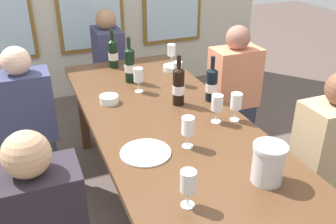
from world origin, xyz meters
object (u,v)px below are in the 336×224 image
object	(u,v)px
wine_bottle_2	(130,65)
tasting_bowl_1	(109,99)
metal_pitcher	(268,163)
wine_bottle_0	(212,84)
wine_glass_5	(177,69)
wine_glass_1	(188,127)
seated_person_0	(29,128)
dining_table	(167,128)
wine_bottle_1	(179,86)
white_plate_0	(146,153)
wine_bottle_3	(113,53)
wine_glass_4	(171,51)
tasting_bowl_0	(172,68)
wine_glass_6	(217,104)
seated_person_3	(326,165)
wine_glass_2	(138,76)
wine_glass_0	(236,102)
wine_glass_3	(188,183)
seated_person_1	(233,96)
seated_person_4	(110,70)

from	to	relation	value
wine_bottle_2	tasting_bowl_1	bearing A→B (deg)	-128.01
metal_pitcher	wine_bottle_0	size ratio (longest dim) A/B	0.62
wine_bottle_2	wine_glass_5	distance (m)	0.35
wine_glass_1	seated_person_0	distance (m)	1.27
dining_table	wine_bottle_2	distance (m)	0.67
wine_bottle_1	white_plate_0	bearing A→B (deg)	-129.21
wine_bottle_3	wine_glass_4	world-z (taller)	wine_bottle_3
wine_bottle_0	tasting_bowl_0	bearing A→B (deg)	92.39
metal_pitcher	seated_person_0	bearing A→B (deg)	126.62
tasting_bowl_0	wine_glass_1	xyz separation A→B (m)	(-0.36, -1.09, 0.10)
wine_glass_4	wine_glass_5	distance (m)	0.43
wine_glass_5	wine_glass_6	xyz separation A→B (m)	(-0.01, -0.62, -0.00)
wine_glass_4	seated_person_3	size ratio (longest dim) A/B	0.16
wine_glass_2	wine_glass_0	bearing A→B (deg)	-56.73
seated_person_0	tasting_bowl_1	bearing A→B (deg)	-26.11
wine_glass_3	seated_person_1	bearing A→B (deg)	52.14
wine_glass_4	seated_person_4	xyz separation A→B (m)	(-0.39, 0.62, -0.33)
wine_bottle_3	seated_person_4	size ratio (longest dim) A/B	0.28
seated_person_0	seated_person_4	xyz separation A→B (m)	(0.80, 0.90, 0.00)
tasting_bowl_0	tasting_bowl_1	size ratio (longest dim) A/B	1.14
dining_table	wine_glass_0	distance (m)	0.45
dining_table	metal_pitcher	size ratio (longest dim) A/B	12.07
wine_glass_1	wine_bottle_1	bearing A→B (deg)	72.06
wine_bottle_0	tasting_bowl_1	bearing A→B (deg)	161.76
dining_table	wine_glass_2	distance (m)	0.48
wine_glass_2	tasting_bowl_1	bearing A→B (deg)	-156.87
seated_person_4	wine_glass_2	bearing A→B (deg)	-91.92
wine_glass_2	seated_person_0	bearing A→B (deg)	168.45
seated_person_4	wine_bottle_1	bearing A→B (deg)	-83.95
tasting_bowl_1	wine_glass_5	distance (m)	0.56
metal_pitcher	seated_person_3	distance (m)	0.71
wine_bottle_2	wine_glass_0	world-z (taller)	wine_bottle_2
wine_bottle_3	seated_person_3	distance (m)	1.78
white_plate_0	wine_glass_6	world-z (taller)	wine_glass_6
tasting_bowl_0	seated_person_4	xyz separation A→B (m)	(-0.34, 0.75, -0.23)
white_plate_0	tasting_bowl_0	distance (m)	1.23
wine_glass_1	wine_glass_4	size ratio (longest dim) A/B	1.00
tasting_bowl_1	wine_glass_4	world-z (taller)	wine_glass_4
wine_bottle_1	wine_glass_6	xyz separation A→B (m)	(0.11, -0.31, -0.01)
wine_bottle_2	seated_person_0	world-z (taller)	seated_person_0
wine_bottle_2	wine_glass_0	xyz separation A→B (m)	(0.41, -0.82, -0.01)
wine_bottle_3	wine_glass_6	distance (m)	1.19
wine_glass_5	wine_bottle_3	bearing A→B (deg)	122.49
white_plate_0	wine_bottle_1	bearing A→B (deg)	50.79
tasting_bowl_1	seated_person_4	size ratio (longest dim) A/B	0.11
wine_glass_5	wine_glass_6	bearing A→B (deg)	-91.04
tasting_bowl_1	seated_person_0	bearing A→B (deg)	153.89
wine_glass_3	dining_table	bearing A→B (deg)	74.69
metal_pitcher	tasting_bowl_0	xyz separation A→B (m)	(0.15, 1.50, -0.08)
white_plate_0	seated_person_0	bearing A→B (deg)	121.01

